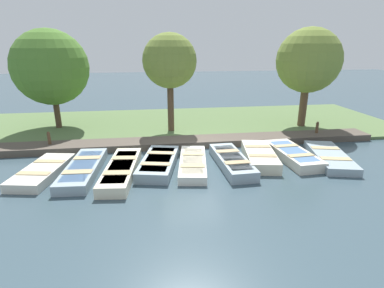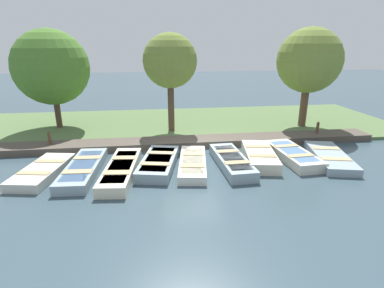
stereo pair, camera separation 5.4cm
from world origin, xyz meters
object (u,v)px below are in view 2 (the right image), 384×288
at_px(rowboat_7, 293,155).
at_px(park_tree_left, 170,62).
at_px(park_tree_center, 309,61).
at_px(mooring_post_near, 50,141).
at_px(rowboat_2, 121,170).
at_px(rowboat_4, 193,163).
at_px(rowboat_8, 330,157).
at_px(rowboat_0, 43,171).
at_px(rowboat_1, 83,169).
at_px(rowboat_3, 159,163).
at_px(mooring_post_far, 317,130).
at_px(rowboat_5, 232,161).
at_px(park_tree_far_left, 51,67).
at_px(rowboat_6, 260,156).

distance_m(rowboat_7, park_tree_left, 7.22).
bearing_deg(park_tree_left, park_tree_center, 89.92).
relative_size(rowboat_7, mooring_post_near, 3.59).
height_order(rowboat_2, rowboat_4, rowboat_2).
distance_m(rowboat_2, rowboat_8, 8.09).
distance_m(rowboat_2, mooring_post_near, 4.47).
bearing_deg(rowboat_7, rowboat_0, -91.71).
bearing_deg(mooring_post_near, rowboat_1, 34.92).
height_order(rowboat_3, rowboat_8, rowboat_3).
relative_size(rowboat_7, rowboat_8, 0.90).
xyz_separation_m(rowboat_2, park_tree_left, (-5.04, 2.14, 3.40)).
distance_m(rowboat_2, park_tree_center, 11.11).
xyz_separation_m(mooring_post_near, mooring_post_far, (0.00, 12.34, 0.00)).
height_order(rowboat_5, park_tree_far_left, park_tree_far_left).
bearing_deg(rowboat_2, rowboat_3, 115.95).
distance_m(rowboat_0, rowboat_5, 6.80).
xyz_separation_m(rowboat_5, rowboat_6, (-0.35, 1.23, 0.02)).
height_order(mooring_post_near, park_tree_left, park_tree_left).
relative_size(rowboat_0, rowboat_3, 0.95).
xyz_separation_m(rowboat_8, park_tree_far_left, (-6.24, -11.89, 3.11)).
relative_size(rowboat_6, park_tree_far_left, 0.58).
relative_size(rowboat_4, park_tree_left, 0.66).
bearing_deg(rowboat_7, rowboat_2, -88.29).
relative_size(rowboat_3, park_tree_left, 0.64).
bearing_deg(mooring_post_far, rowboat_7, -44.23).
distance_m(rowboat_4, rowboat_7, 4.08).
distance_m(rowboat_0, rowboat_4, 5.33).
relative_size(rowboat_1, rowboat_5, 1.10).
bearing_deg(park_tree_far_left, rowboat_1, 21.65).
distance_m(rowboat_0, mooring_post_far, 12.12).
bearing_deg(mooring_post_near, rowboat_8, 76.22).
distance_m(rowboat_1, rowboat_7, 8.03).
bearing_deg(mooring_post_near, rowboat_4, 65.16).
bearing_deg(rowboat_4, rowboat_7, 101.94).
bearing_deg(rowboat_6, rowboat_8, 93.41).
distance_m(rowboat_6, park_tree_far_left, 11.28).
bearing_deg(mooring_post_near, park_tree_left, 110.31).
relative_size(rowboat_3, mooring_post_near, 3.69).
xyz_separation_m(rowboat_0, park_tree_left, (-4.71, 4.87, 3.43)).
bearing_deg(rowboat_3, park_tree_far_left, -127.09).
relative_size(rowboat_8, mooring_post_far, 3.97).
bearing_deg(rowboat_1, park_tree_far_left, -154.92).
relative_size(rowboat_7, park_tree_left, 0.62).
xyz_separation_m(rowboat_1, mooring_post_far, (-2.73, 10.43, 0.25)).
relative_size(rowboat_5, rowboat_6, 1.08).
height_order(rowboat_3, rowboat_7, rowboat_7).
height_order(rowboat_1, rowboat_2, rowboat_2).
bearing_deg(park_tree_far_left, park_tree_center, 83.61).
relative_size(park_tree_far_left, park_tree_left, 1.04).
bearing_deg(rowboat_4, rowboat_1, -81.11).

